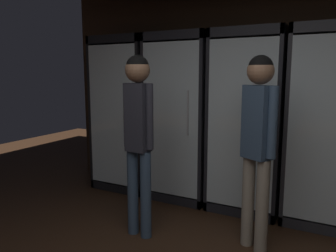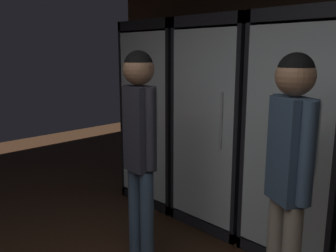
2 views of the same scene
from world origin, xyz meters
name	(u,v)px [view 1 (image 1 of 2)]	position (x,y,z in m)	size (l,w,h in m)	color
wall_back	(287,85)	(0.00, 3.03, 1.40)	(6.00, 0.06, 2.80)	#382619
cooler_far_left	(129,115)	(-1.97, 2.71, 0.97)	(0.78, 0.66, 2.00)	black
cooler_left	(183,119)	(-1.16, 2.71, 0.98)	(0.78, 0.66, 2.00)	black
cooler_center	(249,123)	(-0.34, 2.71, 0.98)	(0.78, 0.66, 2.00)	black
cooler_right	(329,129)	(0.47, 2.71, 0.98)	(0.78, 0.66, 2.00)	#2B2B30
shopper_near	(258,131)	(-0.04, 1.80, 1.05)	(0.33, 0.26, 1.68)	gray
shopper_far	(138,124)	(-1.06, 1.54, 1.08)	(0.32, 0.22, 1.69)	#384C66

